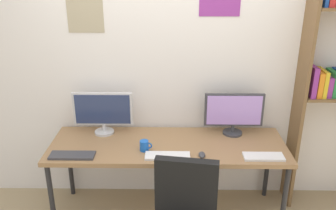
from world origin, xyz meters
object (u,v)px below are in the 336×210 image
monitor_left (103,111)px  keyboard_left (72,155)px  desk (168,149)px  keyboard_center (168,156)px  monitor_right (234,112)px  computer_mouse (202,155)px  coffee_mug (145,146)px  keyboard_right (264,157)px

monitor_left → keyboard_left: size_ratio=1.48×
desk → keyboard_center: size_ratio=5.61×
monitor_right → computer_mouse: monitor_right is taller
monitor_right → computer_mouse: 0.57m
desk → coffee_mug: size_ratio=19.58×
keyboard_right → coffee_mug: (-0.99, 0.11, 0.04)m
computer_mouse → coffee_mug: 0.49m
monitor_left → coffee_mug: (0.40, -0.33, -0.17)m
keyboard_center → coffee_mug: size_ratio=3.49×
monitor_left → monitor_right: bearing=-0.0°
keyboard_left → monitor_left: bearing=67.0°
computer_mouse → desk: bearing=142.6°
desk → keyboard_right: (0.79, -0.23, 0.06)m
desk → keyboard_left: keyboard_left is taller
keyboard_center → keyboard_right: bearing=0.0°
keyboard_left → computer_mouse: 1.07m
coffee_mug → computer_mouse: bearing=-11.4°
computer_mouse → keyboard_center: bearing=-177.3°
keyboard_center → coffee_mug: 0.23m
desk → keyboard_center: 0.24m
keyboard_right → computer_mouse: size_ratio=3.44×
desk → keyboard_center: keyboard_center is taller
keyboard_left → keyboard_center: same height
desk → monitor_left: size_ratio=3.80×
monitor_left → keyboard_right: monitor_left is taller
keyboard_right → computer_mouse: computer_mouse is taller
keyboard_left → keyboard_right: size_ratio=1.12×
keyboard_left → computer_mouse: computer_mouse is taller
coffee_mug → monitor_right: bearing=22.6°
desk → monitor_left: monitor_left is taller
coffee_mug → desk: bearing=31.3°
keyboard_center → keyboard_right: same height
monitor_left → keyboard_right: bearing=-17.7°
desk → keyboard_left: 0.82m
keyboard_right → keyboard_center: bearing=180.0°
keyboard_center → computer_mouse: size_ratio=3.86×
keyboard_center → computer_mouse: bearing=2.7°
keyboard_center → coffee_mug: coffee_mug is taller
monitor_right → monitor_left: bearing=180.0°
monitor_right → coffee_mug: size_ratio=5.08×
monitor_left → keyboard_right: 1.47m
computer_mouse → coffee_mug: coffee_mug is taller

